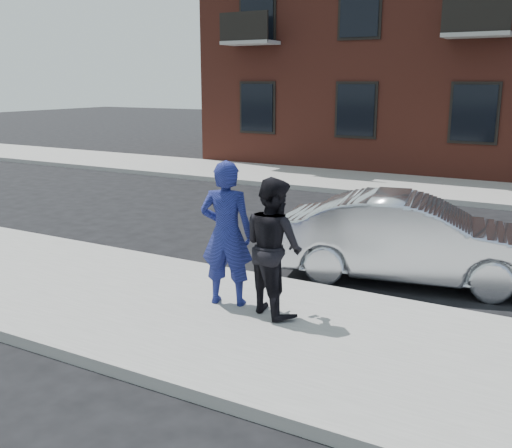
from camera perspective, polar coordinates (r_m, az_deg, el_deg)
The scene contains 8 objects.
ground at distance 7.96m, azimuth 1.22°, elevation -9.99°, with size 100.00×100.00×0.00m, color black.
near_sidewalk at distance 7.73m, azimuth 0.33°, elevation -10.12°, with size 50.00×3.50×0.15m, color gray.
near_curb at distance 9.23m, azimuth 5.83°, elevation -6.17°, with size 50.00×0.10×0.15m, color #999691.
far_sidewalk at distance 18.28m, azimuth 18.27°, elevation 3.08°, with size 50.00×3.50×0.15m, color gray.
far_curb at distance 16.55m, azimuth 17.00°, elevation 2.13°, with size 50.00×0.10×0.15m, color #999691.
silver_sedan at distance 9.91m, azimuth 14.60°, elevation -1.41°, with size 1.48×4.23×1.39m, color #B7BABF.
man_hoodie at distance 8.14m, azimuth -2.82°, elevation -0.91°, with size 0.83×0.66×2.00m.
man_peacoat at distance 7.83m, azimuth 1.67°, elevation -2.13°, with size 1.10×1.02×1.83m.
Camera 1 is at (3.46, -6.43, 3.18)m, focal length 42.00 mm.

